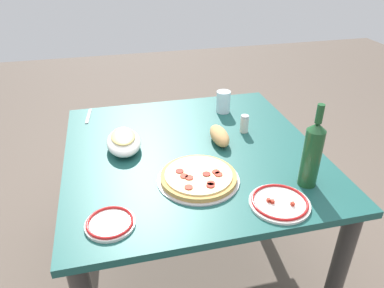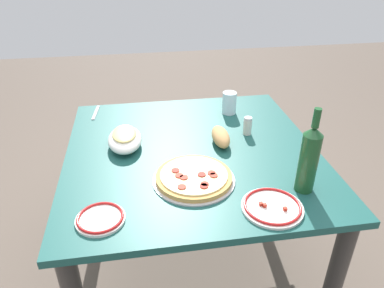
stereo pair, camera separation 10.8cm
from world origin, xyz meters
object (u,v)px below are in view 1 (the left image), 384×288
at_px(wine_bottle, 312,153).
at_px(spice_shaker, 244,124).
at_px(pepperoni_pizza, 198,177).
at_px(baked_pasta_dish, 124,141).
at_px(side_plate_far, 280,202).
at_px(bread_loaf, 219,136).
at_px(side_plate_near, 110,223).
at_px(water_glass, 223,102).
at_px(dining_table, 192,170).

relative_size(wine_bottle, spice_shaker, 3.81).
distance_m(pepperoni_pizza, baked_pasta_dish, 0.40).
xyz_separation_m(wine_bottle, side_plate_far, (0.09, -0.15, -0.13)).
bearing_deg(baked_pasta_dish, side_plate_far, 44.45).
bearing_deg(baked_pasta_dish, bread_loaf, 84.51).
bearing_deg(side_plate_near, spice_shaker, 127.73).
height_order(pepperoni_pizza, water_glass, water_glass).
height_order(wine_bottle, bread_loaf, wine_bottle).
xyz_separation_m(dining_table, bread_loaf, (-0.04, 0.14, 0.14)).
xyz_separation_m(dining_table, pepperoni_pizza, (0.23, -0.03, 0.12)).
distance_m(baked_pasta_dish, spice_shaker, 0.58).
bearing_deg(dining_table, side_plate_far, 26.14).
relative_size(wine_bottle, bread_loaf, 1.85).
xyz_separation_m(baked_pasta_dish, water_glass, (-0.27, 0.55, 0.02)).
bearing_deg(side_plate_near, dining_table, 137.12).
distance_m(water_glass, side_plate_near, 0.98).
height_order(dining_table, pepperoni_pizza, pepperoni_pizza).
xyz_separation_m(dining_table, wine_bottle, (0.35, 0.37, 0.25)).
relative_size(dining_table, water_glass, 9.66).
xyz_separation_m(pepperoni_pizza, bread_loaf, (-0.27, 0.17, 0.02)).
distance_m(baked_pasta_dish, bread_loaf, 0.43).
bearing_deg(pepperoni_pizza, side_plate_far, 49.35).
xyz_separation_m(bread_loaf, spice_shaker, (-0.07, 0.15, 0.01)).
xyz_separation_m(water_glass, spice_shaker, (0.24, 0.03, -0.01)).
distance_m(dining_table, pepperoni_pizza, 0.26).
bearing_deg(baked_pasta_dish, pepperoni_pizza, 40.56).
bearing_deg(water_glass, dining_table, -36.21).
bearing_deg(side_plate_far, water_glass, 177.06).
distance_m(dining_table, baked_pasta_dish, 0.34).
xyz_separation_m(pepperoni_pizza, baked_pasta_dish, (-0.31, -0.26, 0.03)).
relative_size(bread_loaf, spice_shaker, 2.06).
xyz_separation_m(water_glass, bread_loaf, (0.31, -0.12, -0.02)).
distance_m(pepperoni_pizza, spice_shaker, 0.46).
relative_size(dining_table, wine_bottle, 3.36).
relative_size(pepperoni_pizza, side_plate_far, 1.48).
xyz_separation_m(wine_bottle, water_glass, (-0.69, -0.11, -0.08)).
relative_size(pepperoni_pizza, bread_loaf, 1.80).
bearing_deg(bread_loaf, spice_shaker, 115.06).
xyz_separation_m(wine_bottle, side_plate_near, (0.06, -0.74, -0.13)).
relative_size(baked_pasta_dish, wine_bottle, 0.72).
bearing_deg(baked_pasta_dish, spice_shaker, 92.68).
bearing_deg(bread_loaf, side_plate_near, -49.27).
bearing_deg(water_glass, spice_shaker, 6.89).
bearing_deg(side_plate_far, baked_pasta_dish, -135.55).
bearing_deg(side_plate_far, pepperoni_pizza, -130.65).
bearing_deg(wine_bottle, dining_table, -133.16).
bearing_deg(pepperoni_pizza, wine_bottle, 73.46).
bearing_deg(wine_bottle, baked_pasta_dish, -122.76).
xyz_separation_m(baked_pasta_dish, spice_shaker, (-0.03, 0.58, 0.00)).
distance_m(dining_table, side_plate_far, 0.50).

